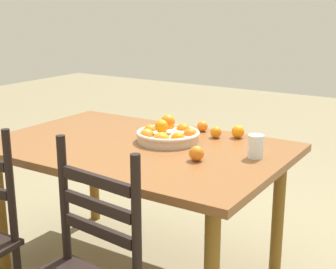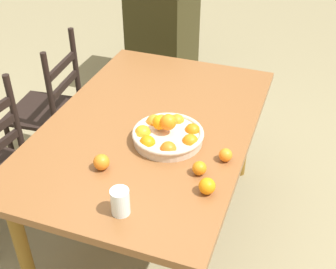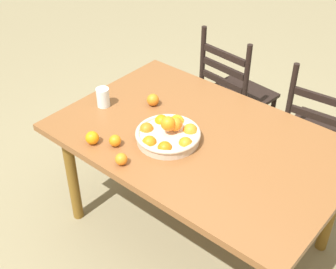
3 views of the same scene
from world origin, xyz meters
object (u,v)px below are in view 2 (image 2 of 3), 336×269
dining_table (150,137)px  orange_loose_0 (226,155)px  chair_by_cabinet (49,111)px  drinking_glass (120,202)px  fruit_bowl (167,134)px  orange_loose_3 (101,162)px  orange_loose_2 (199,168)px  orange_loose_1 (207,186)px  cabinet (164,25)px

dining_table → orange_loose_0: orange_loose_0 is taller
chair_by_cabinet → dining_table: bearing=63.4°
drinking_glass → dining_table: bearing=11.2°
chair_by_cabinet → drinking_glass: bearing=40.5°
drinking_glass → chair_by_cabinet: bearing=45.7°
fruit_bowl → orange_loose_3: size_ratio=4.75×
orange_loose_2 → drinking_glass: size_ratio=0.56×
orange_loose_0 → orange_loose_2: orange_loose_2 is taller
orange_loose_1 → orange_loose_3: bearing=90.7°
cabinet → orange_loose_2: bearing=-156.2°
cabinet → orange_loose_2: (-1.98, -0.89, 0.19)m
dining_table → orange_loose_2: size_ratio=24.58×
orange_loose_1 → orange_loose_3: (-0.01, 0.48, 0.00)m
chair_by_cabinet → drinking_glass: size_ratio=8.38×
fruit_bowl → drinking_glass: fruit_bowl is taller
chair_by_cabinet → orange_loose_0: (-0.50, -1.30, 0.34)m
cabinet → orange_loose_1: size_ratio=16.32×
orange_loose_3 → drinking_glass: size_ratio=0.64×
orange_loose_2 → cabinet: bearing=24.2°
orange_loose_1 → orange_loose_3: 0.48m
cabinet → fruit_bowl: cabinet is taller
cabinet → chair_by_cabinet: bearing=166.1°
chair_by_cabinet → orange_loose_0: size_ratio=15.43×
orange_loose_2 → drinking_glass: (-0.33, 0.23, 0.03)m
chair_by_cabinet → fruit_bowl: chair_by_cabinet is taller
fruit_bowl → orange_loose_0: size_ratio=5.59×
cabinet → orange_loose_1: cabinet is taller
dining_table → fruit_bowl: size_ratio=4.51×
orange_loose_2 → orange_loose_1: bearing=-148.7°
cabinet → orange_loose_0: (-1.85, -0.98, 0.19)m
orange_loose_0 → orange_loose_2: size_ratio=0.98×
chair_by_cabinet → fruit_bowl: (-0.45, -1.00, 0.35)m
fruit_bowl → orange_loose_1: (-0.29, -0.28, -0.01)m
chair_by_cabinet → orange_loose_1: size_ratio=13.43×
orange_loose_0 → drinking_glass: (-0.46, 0.31, 0.03)m
cabinet → drinking_glass: 2.41m
orange_loose_3 → drinking_glass: bearing=-138.5°
cabinet → orange_loose_2: cabinet is taller
fruit_bowl → orange_loose_3: bearing=145.2°
dining_table → cabinet: bearing=17.8°
orange_loose_0 → orange_loose_3: size_ratio=0.85×
fruit_bowl → drinking_glass: size_ratio=3.03×
chair_by_cabinet → drinking_glass: (-0.96, -0.99, 0.36)m
cabinet → fruit_bowl: bearing=-159.8°
dining_table → drinking_glass: size_ratio=13.67×
cabinet → orange_loose_0: size_ratio=18.76×
cabinet → orange_loose_3: size_ratio=15.96×
orange_loose_1 → drinking_glass: drinking_glass is taller
cabinet → orange_loose_3: cabinet is taller
cabinet → drinking_glass: (-2.31, -0.66, 0.22)m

